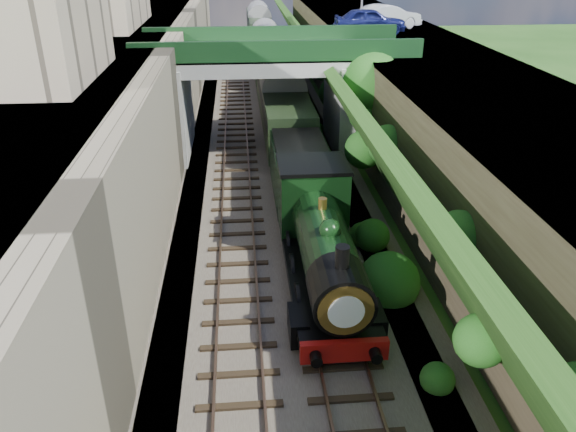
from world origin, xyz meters
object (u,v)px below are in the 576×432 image
(road_bridge, at_px, (282,87))
(tender, at_px, (301,177))
(locomotive, at_px, (322,244))
(tree, at_px, (374,87))
(car_blue, at_px, (370,20))
(car_silver, at_px, (387,17))

(road_bridge, xyz_separation_m, tender, (0.26, -8.44, -2.46))
(road_bridge, relative_size, locomotive, 1.56)
(road_bridge, xyz_separation_m, tree, (4.97, -2.88, 0.57))
(locomotive, height_order, tender, locomotive)
(tree, height_order, car_blue, car_blue)
(locomotive, bearing_deg, tree, 69.95)
(car_blue, height_order, locomotive, car_blue)
(road_bridge, relative_size, car_blue, 3.23)
(tree, xyz_separation_m, tender, (-4.71, -5.55, -3.03))
(road_bridge, bearing_deg, car_blue, 43.34)
(car_blue, bearing_deg, tender, 156.57)
(road_bridge, height_order, tree, road_bridge)
(tree, height_order, car_silver, car_silver)
(tender, bearing_deg, car_blue, 66.61)
(car_blue, distance_m, car_silver, 2.62)
(road_bridge, distance_m, car_silver, 12.06)
(road_bridge, xyz_separation_m, car_silver, (8.28, 8.24, 3.02))
(car_silver, bearing_deg, road_bridge, 114.34)
(car_silver, distance_m, locomotive, 25.87)
(road_bridge, distance_m, tree, 5.77)
(tree, xyz_separation_m, car_silver, (3.31, 11.12, 2.45))
(tree, distance_m, car_silver, 11.86)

